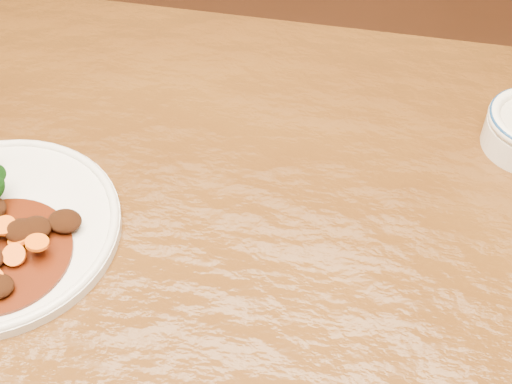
# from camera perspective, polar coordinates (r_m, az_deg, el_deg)

# --- Properties ---
(dining_table) EXTENTS (1.54, 0.97, 0.75)m
(dining_table) POSITION_cam_1_polar(r_m,az_deg,el_deg) (0.78, -4.52, -10.21)
(dining_table) COLOR #4F2D0E
(dining_table) RESTS_ON ground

